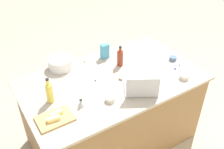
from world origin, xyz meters
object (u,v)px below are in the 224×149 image
at_px(bottle_oil, 50,93).
at_px(kitchen_timer, 81,103).
at_px(ramekin_small, 184,76).
at_px(bottle_soy, 120,58).
at_px(butter_stick_left, 56,114).
at_px(candy_bag, 105,51).
at_px(mixing_bowl_large, 60,63).
at_px(laptop, 141,89).
at_px(butter_stick_right, 54,119).
at_px(ramekin_wide, 110,99).
at_px(cutting_board, 55,119).
at_px(ramekin_medium, 173,58).

relative_size(bottle_oil, kitchen_timer, 3.29).
bearing_deg(ramekin_small, bottle_soy, -53.08).
bearing_deg(bottle_oil, butter_stick_left, 81.09).
distance_m(bottle_oil, candy_bag, 0.89).
distance_m(bottle_oil, bottle_soy, 0.88).
xyz_separation_m(mixing_bowl_large, ramekin_small, (-0.99, 0.85, -0.04)).
xyz_separation_m(butter_stick_left, ramekin_small, (-1.31, 0.18, -0.01)).
height_order(laptop, butter_stick_right, laptop).
relative_size(laptop, ramekin_wide, 4.25).
distance_m(ramekin_small, candy_bag, 0.91).
relative_size(cutting_board, ramekin_wide, 3.35).
xyz_separation_m(butter_stick_left, ramekin_wide, (-0.49, 0.07, -0.01)).
height_order(laptop, ramekin_small, laptop).
relative_size(mixing_bowl_large, ramekin_medium, 3.32).
bearing_deg(cutting_board, ramekin_wide, 174.93).
height_order(bottle_oil, kitchen_timer, bottle_oil).
distance_m(mixing_bowl_large, butter_stick_right, 0.81).
xyz_separation_m(laptop, cutting_board, (0.82, -0.10, -0.04)).
height_order(bottle_soy, butter_stick_right, bottle_soy).
height_order(ramekin_small, ramekin_medium, ramekin_small).
distance_m(mixing_bowl_large, ramekin_medium, 1.25).
distance_m(mixing_bowl_large, ramekin_small, 1.30).
relative_size(mixing_bowl_large, ramekin_wide, 2.99).
bearing_deg(ramekin_small, ramekin_medium, -114.86).
relative_size(bottle_soy, candy_bag, 1.37).
height_order(bottle_oil, bottle_soy, bottle_oil).
relative_size(butter_stick_right, kitchen_timer, 1.43).
xyz_separation_m(bottle_oil, ramekin_medium, (-1.43, 0.06, -0.08)).
bearing_deg(ramekin_small, butter_stick_left, -7.65).
xyz_separation_m(mixing_bowl_large, bottle_soy, (-0.57, 0.30, 0.03)).
height_order(bottle_soy, ramekin_wide, bottle_soy).
xyz_separation_m(butter_stick_right, ramekin_small, (-1.35, 0.13, -0.01)).
distance_m(butter_stick_left, ramekin_wide, 0.50).
relative_size(butter_stick_left, kitchen_timer, 1.43).
bearing_deg(ramekin_wide, ramekin_small, 172.50).
relative_size(laptop, bottle_oil, 1.50).
distance_m(cutting_board, ramekin_medium, 1.49).
bearing_deg(cutting_board, bottle_soy, -156.43).
xyz_separation_m(butter_stick_left, ramekin_medium, (-1.46, -0.15, -0.02)).
xyz_separation_m(kitchen_timer, candy_bag, (-0.60, -0.60, 0.05)).
distance_m(laptop, kitchen_timer, 0.58).
height_order(bottle_soy, kitchen_timer, bottle_soy).
bearing_deg(butter_stick_left, ramekin_small, 172.35).
bearing_deg(kitchen_timer, cutting_board, 6.42).
relative_size(laptop, kitchen_timer, 4.93).
bearing_deg(butter_stick_right, bottle_soy, -155.66).
bearing_deg(ramekin_wide, mixing_bowl_large, -77.39).
distance_m(bottle_oil, cutting_board, 0.26).
distance_m(bottle_oil, ramekin_medium, 1.43).
xyz_separation_m(ramekin_medium, kitchen_timer, (1.22, 0.14, 0.02)).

